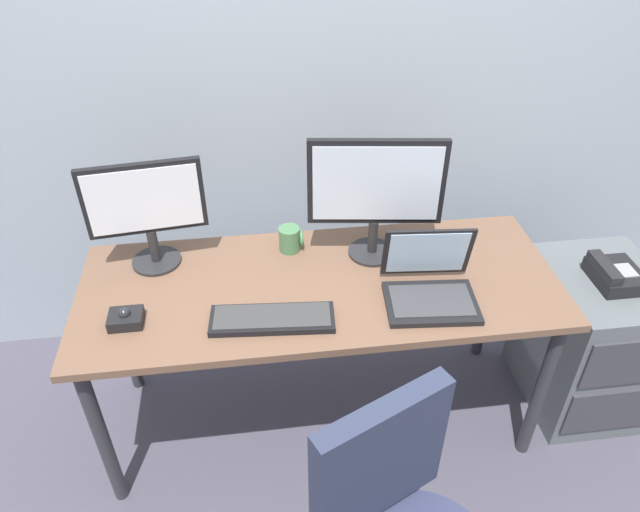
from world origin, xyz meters
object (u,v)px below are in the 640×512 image
at_px(laptop, 430,284).
at_px(coffee_mug, 290,239).
at_px(keyboard, 272,319).
at_px(file_cabinet, 588,340).
at_px(desk_phone, 615,275).
at_px(monitor_main, 376,190).
at_px(trackball_mouse, 126,318).
at_px(monitor_side, 146,208).

xyz_separation_m(laptop, coffee_mug, (-0.45, 0.34, -0.01)).
xyz_separation_m(keyboard, coffee_mug, (0.10, 0.40, 0.04)).
bearing_deg(keyboard, file_cabinet, 6.85).
height_order(desk_phone, keyboard, keyboard).
distance_m(file_cabinet, monitor_main, 1.15).
distance_m(monitor_main, keyboard, 0.58).
xyz_separation_m(keyboard, trackball_mouse, (-0.48, 0.05, 0.01)).
bearing_deg(coffee_mug, keyboard, -103.64).
height_order(file_cabinet, monitor_side, monitor_side).
relative_size(laptop, trackball_mouse, 3.02).
distance_m(monitor_side, laptop, 1.02).
bearing_deg(monitor_side, desk_phone, -7.91).
bearing_deg(monitor_side, laptop, -18.40).
bearing_deg(monitor_side, trackball_mouse, -101.99).
distance_m(keyboard, laptop, 0.55).
height_order(monitor_side, coffee_mug, monitor_side).
bearing_deg(monitor_main, desk_phone, -11.87).
relative_size(monitor_side, coffee_mug, 4.27).
xyz_separation_m(file_cabinet, laptop, (-0.76, -0.10, 0.46)).
bearing_deg(trackball_mouse, keyboard, -6.42).
height_order(monitor_main, trackball_mouse, monitor_main).
distance_m(laptop, coffee_mug, 0.56).
relative_size(file_cabinet, keyboard, 1.56).
xyz_separation_m(laptop, trackball_mouse, (-1.02, -0.01, -0.03)).
bearing_deg(trackball_mouse, laptop, 0.37).
bearing_deg(desk_phone, coffee_mug, 168.03).
height_order(keyboard, laptop, laptop).
distance_m(desk_phone, keyboard, 1.31).
xyz_separation_m(file_cabinet, trackball_mouse, (-1.78, -0.10, 0.43)).
xyz_separation_m(monitor_main, coffee_mug, (-0.31, 0.07, -0.23)).
bearing_deg(trackball_mouse, coffee_mug, 30.85).
relative_size(monitor_main, monitor_side, 1.17).
distance_m(monitor_main, trackball_mouse, 0.95).
height_order(file_cabinet, trackball_mouse, trackball_mouse).
distance_m(laptop, trackball_mouse, 1.02).
xyz_separation_m(monitor_main, monitor_side, (-0.81, 0.05, -0.04)).
bearing_deg(desk_phone, monitor_side, 172.09).
distance_m(file_cabinet, keyboard, 1.38).
bearing_deg(monitor_side, keyboard, -42.80).
relative_size(desk_phone, keyboard, 0.48).
distance_m(file_cabinet, trackball_mouse, 1.84).
xyz_separation_m(desk_phone, keyboard, (-1.30, -0.14, 0.06)).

